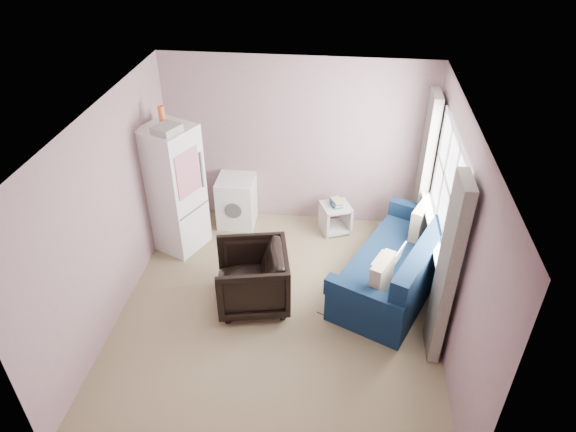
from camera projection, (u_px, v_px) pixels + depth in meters
The scene contains 8 objects.
room at pixel (279, 227), 5.58m from camera, with size 3.84×4.24×2.54m.
armchair at pixel (252, 275), 6.17m from camera, with size 0.84×0.79×0.87m, color black.
fridge at pixel (174, 189), 6.91m from camera, with size 0.82×0.82×2.06m.
washing_machine at pixel (237, 200), 7.65m from camera, with size 0.54×0.55×0.76m.
side_table at pixel (335, 216), 7.54m from camera, with size 0.52×0.52×0.54m.
sofa at pixel (400, 267), 6.44m from camera, with size 1.73×2.29×0.93m.
window_dressing at pixel (434, 213), 6.06m from camera, with size 0.17×2.62×2.18m.
floor_cables at pixel (333, 318), 6.17m from camera, with size 0.42×0.14×0.01m.
Camera 1 is at (0.65, -4.52, 4.46)m, focal length 32.00 mm.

